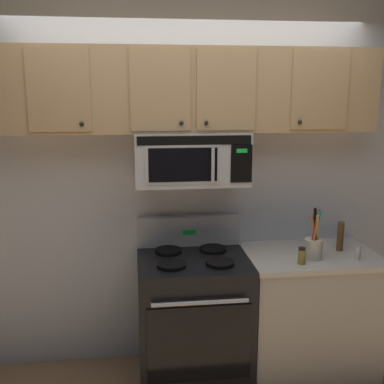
# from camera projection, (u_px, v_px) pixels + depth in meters

# --- Properties ---
(back_wall) EXTENTS (5.20, 0.10, 2.70)m
(back_wall) POSITION_uv_depth(u_px,v_px,m) (187.00, 184.00, 3.45)
(back_wall) COLOR silver
(back_wall) RESTS_ON ground_plane
(stove_range) EXTENTS (0.76, 0.69, 1.12)m
(stove_range) POSITION_uv_depth(u_px,v_px,m) (193.00, 316.00, 3.28)
(stove_range) COLOR black
(stove_range) RESTS_ON ground_plane
(over_range_microwave) EXTENTS (0.76, 0.43, 0.35)m
(over_range_microwave) POSITION_uv_depth(u_px,v_px,m) (191.00, 158.00, 3.16)
(over_range_microwave) COLOR #B7BABF
(upper_cabinets) EXTENTS (2.50, 0.36, 0.55)m
(upper_cabinets) POSITION_uv_depth(u_px,v_px,m) (191.00, 90.00, 3.09)
(upper_cabinets) COLOR tan
(counter_segment) EXTENTS (0.93, 0.65, 0.90)m
(counter_segment) POSITION_uv_depth(u_px,v_px,m) (307.00, 311.00, 3.39)
(counter_segment) COLOR #BCB7AD
(counter_segment) RESTS_ON ground_plane
(utensil_crock_cream) EXTENTS (0.12, 0.12, 0.35)m
(utensil_crock_cream) POSITION_uv_depth(u_px,v_px,m) (314.00, 245.00, 3.15)
(utensil_crock_cream) COLOR beige
(utensil_crock_cream) RESTS_ON counter_segment
(salt_shaker) EXTENTS (0.04, 0.04, 0.11)m
(salt_shaker) POSITION_uv_depth(u_px,v_px,m) (358.00, 252.00, 3.15)
(salt_shaker) COLOR white
(salt_shaker) RESTS_ON counter_segment
(pepper_mill) EXTENTS (0.05, 0.05, 0.21)m
(pepper_mill) POSITION_uv_depth(u_px,v_px,m) (340.00, 236.00, 3.32)
(pepper_mill) COLOR brown
(pepper_mill) RESTS_ON counter_segment
(spice_jar) EXTENTS (0.05, 0.05, 0.11)m
(spice_jar) POSITION_uv_depth(u_px,v_px,m) (302.00, 256.00, 3.07)
(spice_jar) COLOR olive
(spice_jar) RESTS_ON counter_segment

